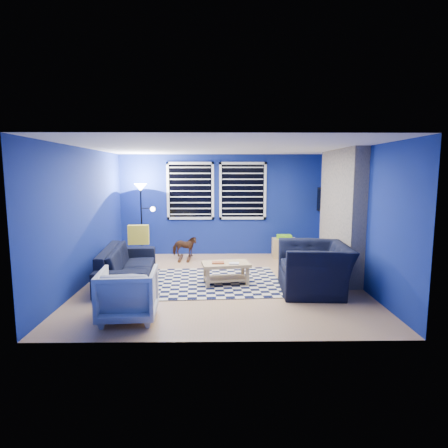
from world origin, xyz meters
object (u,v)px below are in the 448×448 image
armchair_bent (128,294)px  rocking_horse (184,247)px  floor_lamp (142,198)px  cabinet (284,247)px  sofa (128,265)px  coffee_table (226,269)px  tv (324,200)px  armchair_big (314,268)px

armchair_bent → rocking_horse: (0.46, 3.63, -0.05)m
rocking_horse → floor_lamp: bearing=84.2°
armchair_bent → floor_lamp: floor_lamp is taller
cabinet → floor_lamp: (-3.40, -0.08, 1.22)m
armchair_bent → rocking_horse: armchair_bent is taller
sofa → coffee_table: size_ratio=2.43×
rocking_horse → sofa: bearing=154.8°
sofa → tv: bearing=-71.2°
sofa → armchair_big: (3.37, -0.64, 0.09)m
cabinet → coffee_table: bearing=-121.7°
tv → cabinet: (-0.91, 0.07, -1.15)m
sofa → coffee_table: 1.86m
armchair_big → rocking_horse: 3.46m
armchair_bent → rocking_horse: 3.66m
tv → rocking_horse: (-3.31, -0.14, -1.08)m
armchair_big → coffee_table: size_ratio=1.39×
sofa → armchair_big: armchair_big is taller
sofa → cabinet: bearing=-64.6°
sofa → cabinet: 3.86m
sofa → armchair_bent: (0.44, -1.84, 0.03)m
tv → coffee_table: size_ratio=1.08×
armchair_bent → cabinet: 4.79m
rocking_horse → coffee_table: rocking_horse is taller
floor_lamp → sofa: bearing=-87.1°
sofa → cabinet: size_ratio=3.94×
cabinet → floor_lamp: 3.61m
armchair_bent → rocking_horse: bearing=-101.3°
armchair_big → floor_lamp: floor_lamp is taller
armchair_bent → armchair_big: bearing=-161.8°
tv → armchair_bent: (-3.77, -3.77, -1.04)m
sofa → armchair_bent: size_ratio=2.82×
cabinet → armchair_bent: bearing=-124.9°
coffee_table → tv: bearing=42.0°
armchair_big → armchair_bent: (-2.92, -1.20, -0.05)m
floor_lamp → armchair_bent: bearing=-81.8°
armchair_bent → cabinet: (2.86, 3.84, -0.12)m
sofa → coffee_table: bearing=-102.0°
tv → floor_lamp: floor_lamp is taller
armchair_big → sofa: bearing=-97.6°
tv → floor_lamp: 4.31m
rocking_horse → coffee_table: bearing=-153.1°
armchair_big → rocking_horse: armchair_big is taller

